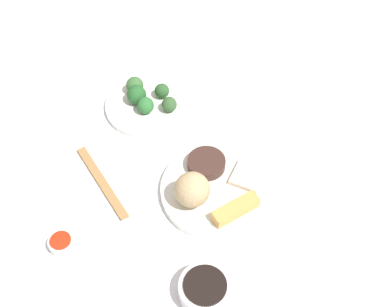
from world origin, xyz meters
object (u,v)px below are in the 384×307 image
soy_sauce_bowl (205,290)px  sauce_ramekin_sweet_and_sour (62,244)px  main_plate (220,191)px  chopsticks_pair (102,182)px  broccoli_plate (150,105)px

soy_sauce_bowl → sauce_ramekin_sweet_and_sour: soy_sauce_bowl is taller
main_plate → chopsticks_pair: bearing=80.8°
main_plate → sauce_ramekin_sweet_and_sour: (-0.12, 0.34, 0.00)m
chopsticks_pair → soy_sauce_bowl: bearing=-142.4°
broccoli_plate → soy_sauce_bowl: size_ratio=2.27×
main_plate → chopsticks_pair: size_ratio=1.17×
sauce_ramekin_sweet_and_sour → chopsticks_pair: (0.16, -0.07, -0.01)m
sauce_ramekin_sweet_and_sour → chopsticks_pair: size_ratio=0.23×
soy_sauce_bowl → chopsticks_pair: soy_sauce_bowl is taller
main_plate → soy_sauce_bowl: bearing=167.5°
soy_sauce_bowl → chopsticks_pair: 0.36m
sauce_ramekin_sweet_and_sour → soy_sauce_bowl: bearing=-112.7°
main_plate → sauce_ramekin_sweet_and_sour: sauce_ramekin_sweet_and_sour is taller
broccoli_plate → chopsticks_pair: 0.27m
soy_sauce_bowl → sauce_ramekin_sweet_and_sour: 0.31m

